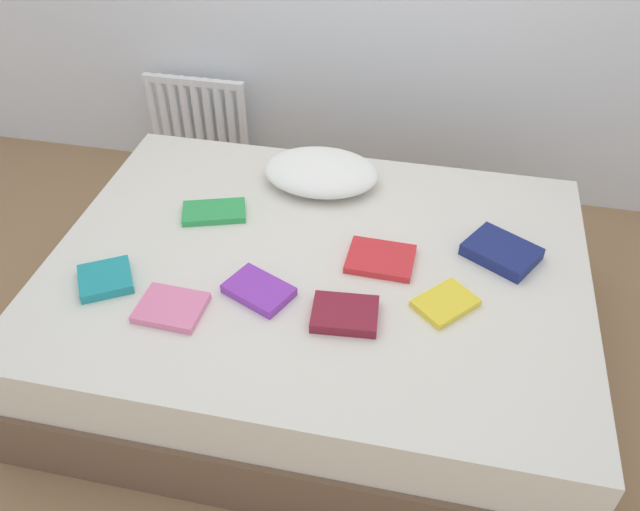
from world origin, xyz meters
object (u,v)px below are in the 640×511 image
(textbook_navy, at_px, (501,252))
(textbook_teal, at_px, (105,279))
(radiator, at_px, (198,118))
(textbook_red, at_px, (381,259))
(textbook_pink, at_px, (171,308))
(textbook_purple, at_px, (259,290))
(textbook_maroon, at_px, (345,314))
(bed, at_px, (317,308))
(textbook_green, at_px, (214,212))
(textbook_yellow, at_px, (445,303))
(pillow, at_px, (321,172))

(textbook_navy, xyz_separation_m, textbook_teal, (-1.36, -0.43, -0.01))
(radiator, relative_size, textbook_red, 2.31)
(textbook_pink, distance_m, textbook_purple, 0.30)
(textbook_maroon, relative_size, textbook_navy, 0.88)
(bed, bearing_deg, textbook_green, 158.03)
(textbook_yellow, xyz_separation_m, textbook_maroon, (-0.32, -0.13, 0.01))
(radiator, bearing_deg, textbook_maroon, -53.80)
(textbook_teal, bearing_deg, textbook_navy, -13.20)
(textbook_teal, bearing_deg, textbook_purple, -24.81)
(textbook_pink, bearing_deg, textbook_green, 96.00)
(textbook_yellow, distance_m, textbook_red, 0.31)
(bed, xyz_separation_m, pillow, (-0.09, 0.49, 0.31))
(textbook_green, bearing_deg, textbook_teal, -135.96)
(pillow, relative_size, textbook_pink, 2.22)
(bed, bearing_deg, pillow, 100.24)
(textbook_yellow, distance_m, textbook_pink, 0.93)
(radiator, bearing_deg, textbook_green, -65.49)
(textbook_teal, bearing_deg, pillow, 20.37)
(textbook_red, distance_m, textbook_green, 0.71)
(textbook_purple, bearing_deg, radiator, 143.01)
(textbook_purple, bearing_deg, pillow, 108.93)
(textbook_maroon, bearing_deg, textbook_purple, 165.51)
(textbook_purple, relative_size, textbook_teal, 1.25)
(textbook_red, relative_size, textbook_teal, 1.34)
(textbook_maroon, distance_m, textbook_green, 0.76)
(textbook_navy, xyz_separation_m, textbook_green, (-1.12, 0.03, -0.01))
(radiator, relative_size, pillow, 1.15)
(textbook_red, distance_m, textbook_teal, 0.98)
(pillow, distance_m, textbook_teal, 0.98)
(radiator, distance_m, textbook_teal, 1.50)
(textbook_purple, bearing_deg, textbook_teal, -149.30)
(textbook_purple, distance_m, textbook_teal, 0.55)
(bed, relative_size, textbook_teal, 11.19)
(textbook_maroon, bearing_deg, textbook_navy, 35.27)
(textbook_teal, bearing_deg, textbook_yellow, -24.43)
(bed, relative_size, textbook_red, 8.33)
(pillow, bearing_deg, textbook_yellow, -48.28)
(radiator, bearing_deg, textbook_yellow, -43.81)
(textbook_red, bearing_deg, textbook_yellow, -34.48)
(radiator, xyz_separation_m, textbook_navy, (1.58, -1.04, 0.19))
(pillow, bearing_deg, textbook_pink, -111.74)
(textbook_green, bearing_deg, textbook_maroon, -54.68)
(textbook_purple, height_order, textbook_teal, textbook_teal)
(textbook_pink, bearing_deg, textbook_purple, 29.96)
(textbook_navy, bearing_deg, textbook_maroon, -109.58)
(textbook_teal, bearing_deg, textbook_maroon, -30.52)
(bed, distance_m, textbook_red, 0.35)
(bed, distance_m, textbook_navy, 0.73)
(textbook_red, bearing_deg, pillow, 126.72)
(textbook_purple, height_order, textbook_red, textbook_purple)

